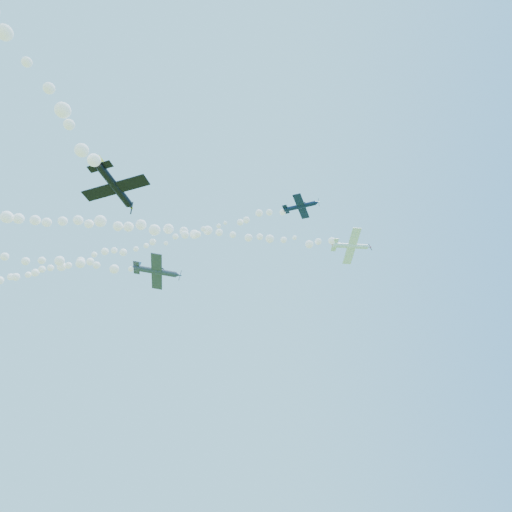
{
  "coord_description": "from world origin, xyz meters",
  "views": [
    {
      "loc": [
        3.91,
        -58.87,
        2.0
      ],
      "look_at": [
        5.65,
        -8.92,
        45.24
      ],
      "focal_mm": 30.0,
      "sensor_mm": 36.0,
      "label": 1
    }
  ],
  "objects_px": {
    "plane_grey": "(157,271)",
    "plane_white": "(351,246)",
    "plane_black": "(116,187)",
    "plane_navy": "(301,206)"
  },
  "relations": [
    {
      "from": "plane_white",
      "to": "plane_grey",
      "type": "relative_size",
      "value": 1.03
    },
    {
      "from": "plane_navy",
      "to": "plane_black",
      "type": "distance_m",
      "value": 33.29
    },
    {
      "from": "plane_white",
      "to": "plane_navy",
      "type": "distance_m",
      "value": 15.47
    },
    {
      "from": "plane_white",
      "to": "plane_grey",
      "type": "height_order",
      "value": "plane_white"
    },
    {
      "from": "plane_white",
      "to": "plane_black",
      "type": "distance_m",
      "value": 47.68
    },
    {
      "from": "plane_grey",
      "to": "plane_black",
      "type": "distance_m",
      "value": 21.22
    },
    {
      "from": "plane_grey",
      "to": "plane_white",
      "type": "bearing_deg",
      "value": 8.01
    },
    {
      "from": "plane_white",
      "to": "plane_black",
      "type": "relative_size",
      "value": 1.11
    },
    {
      "from": "plane_grey",
      "to": "plane_navy",
      "type": "bearing_deg",
      "value": -13.58
    },
    {
      "from": "plane_navy",
      "to": "plane_grey",
      "type": "distance_m",
      "value": 24.96
    }
  ]
}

